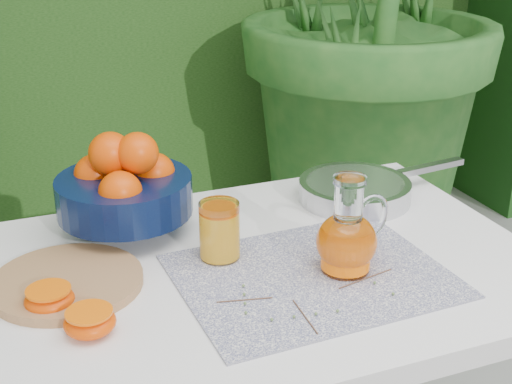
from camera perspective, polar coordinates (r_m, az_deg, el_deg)
name	(u,v)px	position (r m, az deg, el deg)	size (l,w,h in m)	color
white_table	(260,302)	(1.32, 0.32, -8.82)	(1.00, 0.70, 0.75)	white
placemat	(312,276)	(1.24, 4.50, -6.69)	(0.45, 0.35, 0.00)	#0C1146
cutting_board	(67,282)	(1.24, -14.88, -6.96)	(0.25, 0.25, 0.02)	#A06F48
fruit_bowl	(124,186)	(1.38, -10.49, 0.44)	(0.32, 0.32, 0.20)	black
juice_pitcher	(348,238)	(1.23, 7.34, -3.71)	(0.16, 0.13, 0.17)	white
juice_tumbler	(220,232)	(1.27, -2.94, -3.20)	(0.09, 0.09, 0.11)	white
saute_pan	(356,189)	(1.54, 8.01, 0.22)	(0.43, 0.26, 0.04)	#BBBCC0
orange_halves	(174,284)	(1.18, -6.60, -7.34)	(0.63, 0.19, 0.04)	#FA4602
thyme_sprigs	(309,296)	(1.17, 4.25, -8.33)	(0.32, 0.18, 0.01)	brown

